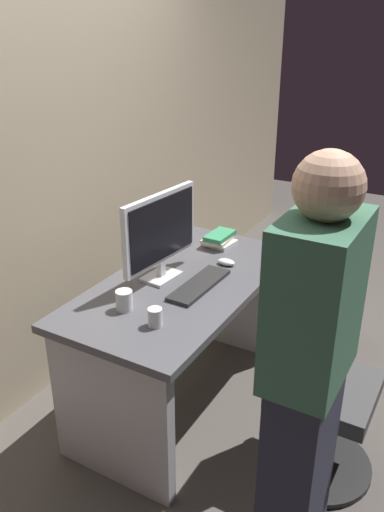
{
  "coord_description": "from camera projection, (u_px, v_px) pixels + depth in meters",
  "views": [
    {
      "loc": [
        -2.06,
        -1.23,
        1.98
      ],
      "look_at": [
        0.0,
        -0.05,
        0.9
      ],
      "focal_mm": 36.79,
      "sensor_mm": 36.0,
      "label": 1
    }
  ],
  "objects": [
    {
      "name": "cup_near_keyboard",
      "position": [
        155.0,
        317.0,
        2.28
      ],
      "size": [
        0.06,
        0.06,
        0.09
      ],
      "primitive_type": "cylinder",
      "color": "silver",
      "rests_on": "desk"
    },
    {
      "name": "mouse",
      "position": [
        226.0,
        262.0,
        2.86
      ],
      "size": [
        0.06,
        0.1,
        0.03
      ],
      "primitive_type": "ellipsoid",
      "color": "white",
      "rests_on": "desk"
    },
    {
      "name": "wall_back",
      "position": [
        51.0,
        120.0,
        2.75
      ],
      "size": [
        6.4,
        0.1,
        3.0
      ],
      "primitive_type": "cube",
      "color": "tan",
      "rests_on": "ground"
    },
    {
      "name": "book_stack",
      "position": [
        220.0,
        239.0,
        3.11
      ],
      "size": [
        0.21,
        0.17,
        0.08
      ],
      "color": "white",
      "rests_on": "desk"
    },
    {
      "name": "desk",
      "position": [
        184.0,
        320.0,
        2.79
      ],
      "size": [
        1.41,
        0.72,
        0.75
      ],
      "color": "#4C4C51",
      "rests_on": "ground"
    },
    {
      "name": "keyboard",
      "position": [
        199.0,
        285.0,
        2.63
      ],
      "size": [
        0.43,
        0.14,
        0.02
      ],
      "primitive_type": "cube",
      "rotation": [
        0.0,
        0.0,
        -0.02
      ],
      "color": "#262626",
      "rests_on": "desk"
    },
    {
      "name": "person_at_desk",
      "position": [
        307.0,
        376.0,
        1.83
      ],
      "size": [
        0.4,
        0.24,
        1.64
      ],
      "color": "#262838",
      "rests_on": "ground"
    },
    {
      "name": "ground_plane",
      "position": [
        184.0,
        398.0,
        3.0
      ],
      "size": [
        9.0,
        9.0,
        0.0
      ],
      "primitive_type": "plane",
      "color": "#4C4742"
    },
    {
      "name": "cup_by_monitor",
      "position": [
        124.0,
        300.0,
        2.4
      ],
      "size": [
        0.08,
        0.08,
        0.1
      ],
      "primitive_type": "cylinder",
      "color": "silver",
      "rests_on": "desk"
    },
    {
      "name": "office_chair",
      "position": [
        313.0,
        390.0,
        2.4
      ],
      "size": [
        0.52,
        0.52,
        0.94
      ],
      "color": "black",
      "rests_on": "ground"
    },
    {
      "name": "handbag",
      "position": [
        343.0,
        333.0,
        3.38
      ],
      "size": [
        0.34,
        0.14,
        0.38
      ],
      "color": "brown",
      "rests_on": "ground"
    },
    {
      "name": "monitor",
      "position": [
        161.0,
        232.0,
        2.62
      ],
      "size": [
        0.54,
        0.16,
        0.46
      ],
      "color": "silver",
      "rests_on": "desk"
    }
  ]
}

